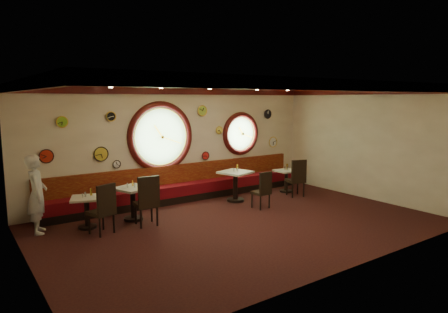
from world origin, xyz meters
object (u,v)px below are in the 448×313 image
table_a (87,208)px  condiment_c_salt (234,170)px  chair_d (297,176)px  condiment_d_salt (285,168)px  chair_a (104,206)px  condiment_d_bottle (287,167)px  condiment_c_pepper (238,170)px  condiment_d_pepper (287,168)px  chair_b (147,198)px  condiment_b_pepper (134,185)px  condiment_a_bottle (91,192)px  table_b (133,199)px  condiment_a_salt (83,195)px  chair_c (263,188)px  condiment_b_salt (127,185)px  table_d (286,178)px  waiter (37,194)px  table_c (235,182)px  condiment_c_bottle (237,167)px  condiment_a_pepper (85,194)px  condiment_b_bottle (133,183)px

table_a → condiment_c_salt: condiment_c_salt is taller
chair_d → condiment_d_salt: 0.70m
chair_a → condiment_d_bottle: 6.11m
chair_a → condiment_c_pepper: (4.04, 0.62, 0.28)m
condiment_d_salt → condiment_d_pepper: size_ratio=1.07×
chair_d → chair_a: bearing=-163.0°
chair_b → condiment_b_pepper: (-0.06, 0.61, 0.19)m
condiment_d_pepper → condiment_a_bottle: condiment_a_bottle is taller
table_b → condiment_a_salt: bearing=178.9°
condiment_a_bottle → condiment_c_salt: bearing=-1.2°
table_b → chair_c: bearing=-17.8°
chair_d → condiment_d_bottle: (0.26, 0.70, 0.15)m
condiment_c_salt → condiment_d_pepper: condiment_c_salt is taller
condiment_b_salt → condiment_a_bottle: bearing=176.1°
table_d → waiter: bearing=178.1°
table_c → condiment_c_bottle: size_ratio=5.99×
condiment_c_pepper → condiment_d_pepper: size_ratio=0.92×
chair_b → condiment_a_bottle: chair_b is taller
chair_c → condiment_c_salt: size_ratio=5.78×
table_a → condiment_a_bottle: size_ratio=5.08×
condiment_b_pepper → condiment_a_bottle: size_ratio=0.69×
chair_b → chair_d: bearing=6.1°
chair_b → condiment_c_bottle: 3.25m
table_a → waiter: bearing=164.0°
waiter → table_c: bearing=-80.4°
condiment_c_pepper → condiment_c_bottle: size_ratio=0.58×
condiment_c_salt → condiment_d_salt: bearing=1.4°
chair_d → condiment_c_salt: bearing=178.4°
chair_c → condiment_d_pepper: chair_c is taller
table_a → waiter: (-0.96, 0.28, 0.41)m
chair_d → condiment_b_pepper: bearing=-169.8°
condiment_b_salt → condiment_c_salt: size_ratio=1.01×
chair_d → condiment_c_salt: chair_d is taller
condiment_a_salt → chair_c: bearing=-13.5°
condiment_b_pepper → condiment_c_bottle: (3.19, 0.18, 0.09)m
chair_a → condiment_a_bottle: bearing=74.0°
condiment_a_salt → chair_b: bearing=-28.4°
condiment_c_pepper → condiment_d_bottle: size_ratio=0.52×
table_b → condiment_d_bottle: bearing=1.1°
condiment_a_pepper → condiment_c_pepper: condiment_c_pepper is taller
condiment_b_pepper → condiment_a_salt: bearing=176.7°
table_a → chair_c: bearing=-13.6°
chair_a → waiter: waiter is taller
table_b → table_c: 3.08m
condiment_b_pepper → condiment_d_salt: bearing=1.3°
chair_b → condiment_a_salt: (-1.25, 0.68, 0.09)m
condiment_c_pepper → condiment_b_bottle: 3.07m
chair_a → condiment_b_salt: bearing=21.0°
waiter → condiment_d_pepper: bearing=-79.6°
condiment_b_bottle → condiment_d_bottle: bearing=-0.4°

